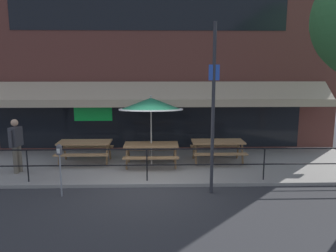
{
  "coord_description": "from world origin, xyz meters",
  "views": [
    {
      "loc": [
        0.38,
        -8.91,
        3.37
      ],
      "look_at": [
        0.65,
        1.6,
        1.5
      ],
      "focal_mm": 35.0,
      "sensor_mm": 36.0,
      "label": 1
    }
  ],
  "objects_px": {
    "picnic_table_centre": "(151,148)",
    "pedestrian_walking": "(16,143)",
    "parking_meter_near": "(59,154)",
    "picnic_table_left": "(85,146)",
    "street_sign_pole": "(213,109)",
    "patio_umbrella_centre": "(151,104)",
    "picnic_table_right": "(218,145)"
  },
  "relations": [
    {
      "from": "picnic_table_left",
      "to": "picnic_table_centre",
      "type": "relative_size",
      "value": 1.0
    },
    {
      "from": "picnic_table_centre",
      "to": "pedestrian_walking",
      "type": "height_order",
      "value": "pedestrian_walking"
    },
    {
      "from": "picnic_table_left",
      "to": "picnic_table_centre",
      "type": "distance_m",
      "value": 2.35
    },
    {
      "from": "picnic_table_centre",
      "to": "parking_meter_near",
      "type": "height_order",
      "value": "parking_meter_near"
    },
    {
      "from": "picnic_table_left",
      "to": "parking_meter_near",
      "type": "height_order",
      "value": "parking_meter_near"
    },
    {
      "from": "pedestrian_walking",
      "to": "parking_meter_near",
      "type": "xyz_separation_m",
      "value": [
        1.88,
        -1.77,
        0.09
      ]
    },
    {
      "from": "street_sign_pole",
      "to": "picnic_table_left",
      "type": "bearing_deg",
      "value": 146.55
    },
    {
      "from": "picnic_table_centre",
      "to": "pedestrian_walking",
      "type": "distance_m",
      "value": 4.26
    },
    {
      "from": "picnic_table_centre",
      "to": "patio_umbrella_centre",
      "type": "height_order",
      "value": "patio_umbrella_centre"
    },
    {
      "from": "patio_umbrella_centre",
      "to": "picnic_table_right",
      "type": "bearing_deg",
      "value": 6.42
    },
    {
      "from": "parking_meter_near",
      "to": "picnic_table_centre",
      "type": "bearing_deg",
      "value": 45.34
    },
    {
      "from": "picnic_table_left",
      "to": "parking_meter_near",
      "type": "bearing_deg",
      "value": -90.44
    },
    {
      "from": "parking_meter_near",
      "to": "street_sign_pole",
      "type": "xyz_separation_m",
      "value": [
        4.02,
        0.14,
        1.17
      ]
    },
    {
      "from": "parking_meter_near",
      "to": "picnic_table_left",
      "type": "bearing_deg",
      "value": 89.56
    },
    {
      "from": "patio_umbrella_centre",
      "to": "picnic_table_centre",
      "type": "bearing_deg",
      "value": -90.0
    },
    {
      "from": "street_sign_pole",
      "to": "pedestrian_walking",
      "type": "bearing_deg",
      "value": 164.48
    },
    {
      "from": "patio_umbrella_centre",
      "to": "parking_meter_near",
      "type": "height_order",
      "value": "patio_umbrella_centre"
    },
    {
      "from": "picnic_table_right",
      "to": "parking_meter_near",
      "type": "height_order",
      "value": "parking_meter_near"
    },
    {
      "from": "picnic_table_left",
      "to": "picnic_table_right",
      "type": "xyz_separation_m",
      "value": [
        4.62,
        -0.02,
        0.0
      ]
    },
    {
      "from": "patio_umbrella_centre",
      "to": "street_sign_pole",
      "type": "bearing_deg",
      "value": -54.46
    },
    {
      "from": "pedestrian_walking",
      "to": "street_sign_pole",
      "type": "height_order",
      "value": "street_sign_pole"
    },
    {
      "from": "parking_meter_near",
      "to": "street_sign_pole",
      "type": "bearing_deg",
      "value": 1.94
    },
    {
      "from": "picnic_table_left",
      "to": "patio_umbrella_centre",
      "type": "xyz_separation_m",
      "value": [
        2.31,
        -0.28,
        1.47
      ]
    },
    {
      "from": "picnic_table_centre",
      "to": "pedestrian_walking",
      "type": "xyz_separation_m",
      "value": [
        -4.21,
        -0.59,
        0.35
      ]
    },
    {
      "from": "picnic_table_left",
      "to": "picnic_table_right",
      "type": "relative_size",
      "value": 1.0
    },
    {
      "from": "picnic_table_left",
      "to": "parking_meter_near",
      "type": "distance_m",
      "value": 2.81
    },
    {
      "from": "picnic_table_right",
      "to": "pedestrian_walking",
      "type": "bearing_deg",
      "value": -171.43
    },
    {
      "from": "patio_umbrella_centre",
      "to": "picnic_table_left",
      "type": "bearing_deg",
      "value": 173.09
    },
    {
      "from": "patio_umbrella_centre",
      "to": "pedestrian_walking",
      "type": "height_order",
      "value": "patio_umbrella_centre"
    },
    {
      "from": "patio_umbrella_centre",
      "to": "parking_meter_near",
      "type": "distance_m",
      "value": 3.57
    },
    {
      "from": "picnic_table_left",
      "to": "picnic_table_centre",
      "type": "bearing_deg",
      "value": -10.22
    },
    {
      "from": "picnic_table_left",
      "to": "picnic_table_centre",
      "type": "height_order",
      "value": "same"
    }
  ]
}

